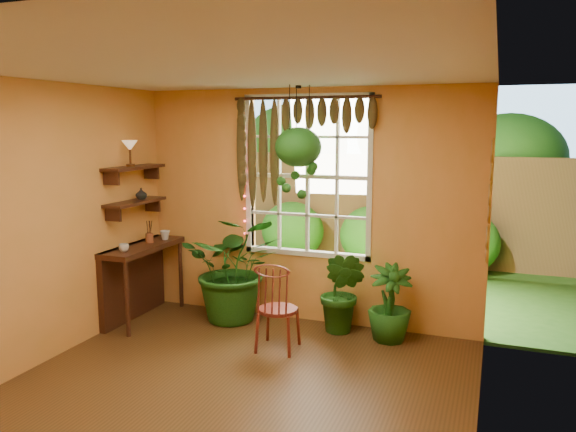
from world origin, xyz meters
name	(u,v)px	position (x,y,z in m)	size (l,w,h in m)	color
floor	(218,407)	(0.00, 0.00, 0.00)	(4.50, 4.50, 0.00)	#523217
ceiling	(211,68)	(0.00, 0.00, 2.70)	(4.50, 4.50, 0.00)	silver
wall_back	(307,207)	(0.00, 2.25, 1.35)	(4.00, 4.00, 0.00)	#E6984E
wall_left	(18,229)	(-2.00, 0.00, 1.35)	(4.50, 4.50, 0.00)	#E6984E
wall_right	(486,269)	(2.00, 0.00, 1.35)	(4.50, 4.50, 0.00)	#E6984E
window	(308,176)	(0.00, 2.28, 1.70)	(1.52, 0.10, 1.86)	silver
valance_vine	(297,126)	(-0.08, 2.16, 2.28)	(1.70, 0.12, 1.10)	#3B1A10
string_lights	(244,171)	(-0.76, 2.19, 1.75)	(0.03, 0.03, 1.54)	#FF2633
wall_plates	(489,203)	(1.98, 1.79, 1.55)	(0.04, 0.32, 1.10)	beige
counter_ledge	(136,273)	(-1.91, 1.60, 0.55)	(0.40, 1.20, 0.90)	#3B1A10
shelf_lower	(135,202)	(-1.88, 1.60, 1.40)	(0.25, 0.90, 0.04)	#3B1A10
shelf_upper	(134,168)	(-1.88, 1.60, 1.80)	(0.25, 0.90, 0.04)	#3B1A10
backyard	(396,178)	(0.24, 6.87, 1.28)	(14.00, 10.00, 12.00)	#285E1B
windsor_chair	(277,321)	(0.02, 1.27, 0.31)	(0.42, 0.45, 1.07)	maroon
potted_plant_left	(235,268)	(-0.78, 1.94, 0.64)	(1.14, 0.99, 1.27)	#144312
potted_plant_mid	(342,292)	(0.51, 1.97, 0.47)	(0.51, 0.41, 0.93)	#144312
potted_plant_right	(390,303)	(1.04, 1.94, 0.41)	(0.46, 0.46, 0.82)	#144312
hanging_basket	(298,152)	(0.01, 1.91, 1.99)	(0.50, 0.50, 1.21)	black
cup_a	(124,248)	(-1.78, 1.22, 0.94)	(0.11, 0.11, 0.09)	silver
cup_b	(165,235)	(-1.72, 1.95, 0.96)	(0.12, 0.12, 0.11)	beige
brush_jar	(149,232)	(-1.80, 1.74, 1.03)	(0.09, 0.09, 0.33)	brown
shelf_vase	(141,194)	(-1.87, 1.71, 1.49)	(0.13, 0.13, 0.14)	#B2AD99
tiffany_lamp	(130,147)	(-1.86, 1.52, 2.03)	(0.18, 0.18, 0.30)	brown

